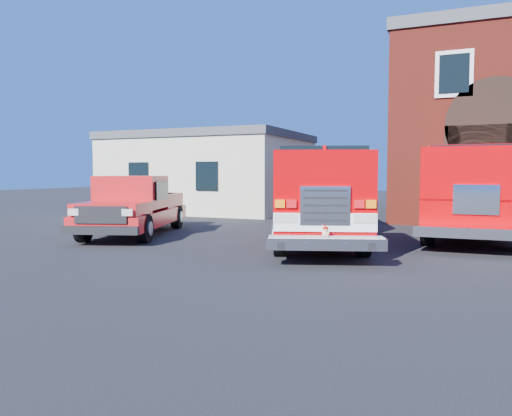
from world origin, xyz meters
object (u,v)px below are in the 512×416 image
at_px(pickup_truck, 135,207).
at_px(secondary_truck, 473,187).
at_px(side_building, 210,172).
at_px(fire_engine, 316,195).

bearing_deg(pickup_truck, secondary_truck, 22.76).
bearing_deg(side_building, secondary_truck, -25.18).
distance_m(fire_engine, secondary_truck, 5.73).
height_order(fire_engine, secondary_truck, secondary_truck).
height_order(pickup_truck, secondary_truck, secondary_truck).
bearing_deg(pickup_truck, fire_engine, 9.45).
bearing_deg(pickup_truck, side_building, 105.31).
distance_m(fire_engine, pickup_truck, 6.33).
bearing_deg(secondary_truck, fire_engine, -142.56).
xyz_separation_m(side_building, pickup_truck, (3.01, -11.00, -1.24)).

